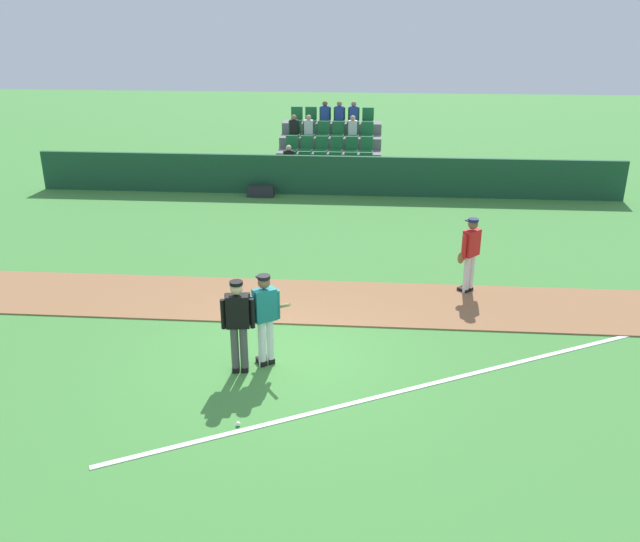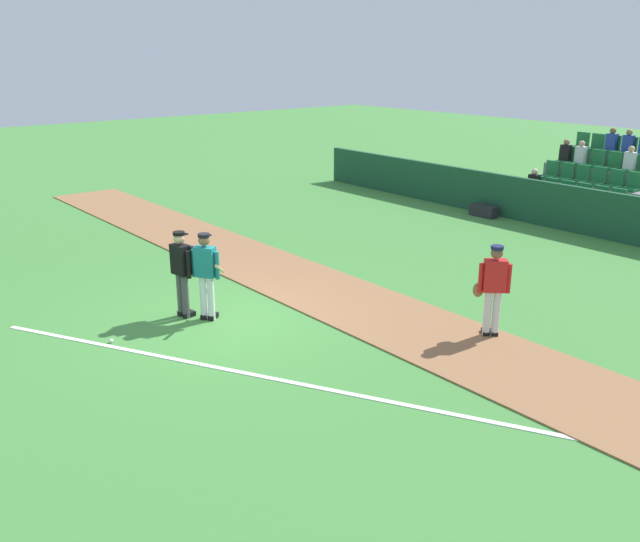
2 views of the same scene
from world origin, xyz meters
The scene contains 10 objects.
ground_plane centered at (0.00, 0.00, 0.00)m, with size 80.00×80.00×0.00m, color #42843A.
infield_dirt_path centered at (0.00, 2.62, 0.01)m, with size 28.00×2.32×0.03m, color #936642.
foul_line_chalk centered at (3.00, -0.50, 0.01)m, with size 12.00×0.10×0.01m, color white.
dugout_fence centered at (0.00, 11.58, 0.67)m, with size 20.00×0.16×1.35m, color #19472D.
stadium_bleachers centered at (-0.01, 13.90, 0.76)m, with size 3.90×3.80×2.70m.
batter_teal_jersey centered at (-0.23, -0.17, 0.97)m, with size 0.73×0.70×1.76m.
umpire_home_plate centered at (-0.66, -0.46, 1.00)m, with size 0.59×0.34×1.76m.
runner_red_jersey centered at (3.83, 3.43, 0.96)m, with size 0.55×0.51×1.76m.
baseball centered at (-0.39, -2.12, 0.04)m, with size 0.07×0.07×0.07m, color white.
equipment_bag centered at (-2.18, 11.13, 0.18)m, with size 0.90×0.36×0.36m, color #232328.
Camera 2 is at (10.67, -6.32, 5.06)m, focal length 37.59 mm.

